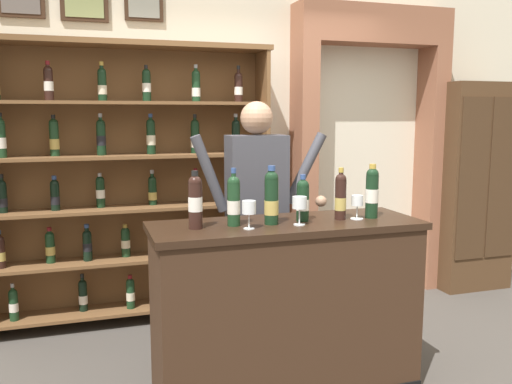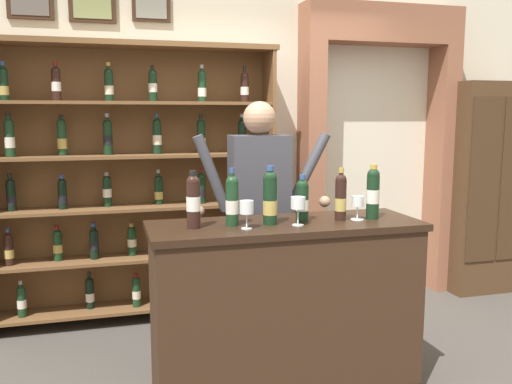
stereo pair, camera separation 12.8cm
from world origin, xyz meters
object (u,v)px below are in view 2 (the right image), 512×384
at_px(tasting_bottle_grappa, 232,200).
at_px(tasting_bottle_rosso, 341,197).
at_px(tasting_bottle_brunello, 373,192).
at_px(wine_glass_left, 298,204).
at_px(wine_glass_center, 247,209).
at_px(tasting_counter, 285,309).
at_px(tasting_bottle_riserva, 302,200).
at_px(side_cabinet, 484,188).
at_px(tasting_bottle_vin_santo, 270,197).
at_px(wine_shelf, 134,177).
at_px(tasting_bottle_bianco, 193,200).
at_px(wine_glass_right, 358,203).
at_px(shopkeeper, 260,199).

bearing_deg(tasting_bottle_grappa, tasting_bottle_rosso, -1.32).
xyz_separation_m(tasting_bottle_brunello, wine_glass_left, (-0.49, -0.07, -0.04)).
bearing_deg(wine_glass_center, tasting_counter, 22.49).
xyz_separation_m(tasting_bottle_riserva, tasting_bottle_rosso, (0.23, -0.02, 0.01)).
relative_size(tasting_bottle_riserva, wine_glass_left, 1.68).
height_order(side_cabinet, tasting_bottle_vin_santo, side_cabinet).
distance_m(wine_shelf, wine_glass_center, 1.64).
xyz_separation_m(tasting_bottle_vin_santo, tasting_bottle_riserva, (0.20, 0.03, -0.03)).
xyz_separation_m(tasting_counter, tasting_bottle_bianco, (-0.53, -0.01, 0.67)).
xyz_separation_m(tasting_bottle_vin_santo, tasting_bottle_rosso, (0.43, 0.01, -0.02)).
height_order(side_cabinet, tasting_bottle_grappa, side_cabinet).
bearing_deg(tasting_bottle_rosso, tasting_counter, 177.28).
height_order(tasting_bottle_bianco, wine_glass_left, tasting_bottle_bianco).
relative_size(tasting_bottle_bianco, wine_glass_center, 2.03).
distance_m(side_cabinet, wine_glass_right, 2.43).
bearing_deg(tasting_counter, tasting_bottle_riserva, 4.54).
distance_m(wine_glass_right, wine_glass_center, 0.69).
height_order(side_cabinet, tasting_counter, side_cabinet).
bearing_deg(tasting_bottle_grappa, tasting_bottle_bianco, -177.85).
relative_size(tasting_bottle_brunello, wine_glass_right, 2.26).
relative_size(wine_glass_left, wine_glass_center, 1.04).
distance_m(tasting_bottle_bianco, wine_glass_right, 0.96).
distance_m(tasting_bottle_vin_santo, tasting_bottle_brunello, 0.63).
bearing_deg(wine_shelf, side_cabinet, -1.61).
bearing_deg(side_cabinet, tasting_counter, -150.56).
xyz_separation_m(side_cabinet, tasting_bottle_bianco, (-2.94, -1.37, 0.22)).
distance_m(tasting_bottle_vin_santo, tasting_bottle_rosso, 0.43).
relative_size(tasting_bottle_riserva, tasting_bottle_brunello, 0.84).
bearing_deg(side_cabinet, tasting_bottle_brunello, -143.53).
height_order(wine_shelf, tasting_counter, wine_shelf).
height_order(wine_shelf, shopkeeper, wine_shelf).
bearing_deg(wine_shelf, tasting_bottle_bianco, -80.58).
bearing_deg(side_cabinet, tasting_bottle_rosso, -146.48).
height_order(side_cabinet, tasting_bottle_riserva, side_cabinet).
bearing_deg(wine_glass_center, tasting_bottle_rosso, 8.82).
bearing_deg(tasting_bottle_vin_santo, tasting_bottle_rosso, 0.82).
height_order(tasting_bottle_riserva, wine_glass_right, tasting_bottle_riserva).
relative_size(shopkeeper, wine_glass_center, 11.18).
relative_size(tasting_bottle_vin_santo, wine_glass_center, 2.13).
bearing_deg(tasting_bottle_bianco, wine_shelf, 99.42).
height_order(wine_shelf, wine_glass_left, wine_shelf).
xyz_separation_m(tasting_bottle_bianco, tasting_bottle_rosso, (0.86, -0.01, -0.02)).
xyz_separation_m(tasting_bottle_riserva, wine_glass_right, (0.33, -0.05, -0.03)).
distance_m(wine_shelf, tasting_bottle_bianco, 1.48).
bearing_deg(wine_glass_right, wine_glass_center, -174.46).
relative_size(tasting_counter, tasting_bottle_rosso, 5.12).
distance_m(tasting_counter, tasting_bottle_grappa, 0.73).
height_order(tasting_bottle_rosso, wine_glass_center, tasting_bottle_rosso).
distance_m(shopkeeper, tasting_bottle_bianco, 0.84).
xyz_separation_m(tasting_bottle_grappa, tasting_bottle_brunello, (0.85, -0.03, 0.02)).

